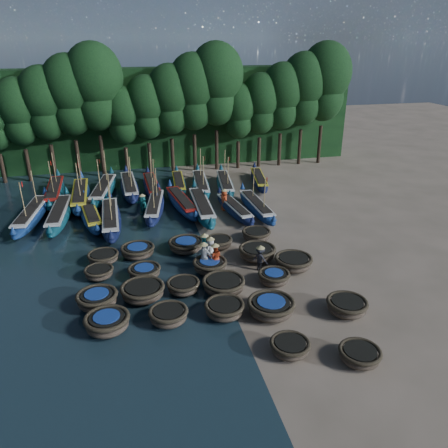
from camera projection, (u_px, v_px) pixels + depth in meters
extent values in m
plane|color=gray|center=(211.00, 260.00, 27.16)|extent=(120.00, 120.00, 0.00)
cube|color=black|center=(166.00, 117.00, 46.23)|extent=(40.00, 3.00, 10.00)
ellipsoid|color=brown|center=(290.00, 348.00, 19.04)|extent=(2.07, 2.07, 0.58)
torus|color=#372F20|center=(290.00, 343.00, 18.93)|extent=(1.79, 1.79, 0.17)
cylinder|color=black|center=(290.00, 343.00, 18.92)|extent=(1.36, 1.36, 0.05)
ellipsoid|color=brown|center=(359.00, 356.00, 18.55)|extent=(1.84, 1.84, 0.58)
torus|color=#372F20|center=(360.00, 351.00, 18.44)|extent=(1.83, 1.83, 0.18)
cylinder|color=black|center=(360.00, 350.00, 18.43)|extent=(1.39, 1.39, 0.05)
ellipsoid|color=brown|center=(107.00, 324.00, 20.46)|extent=(2.32, 2.32, 0.76)
torus|color=#372F20|center=(107.00, 318.00, 20.32)|extent=(2.17, 2.17, 0.23)
cylinder|color=black|center=(107.00, 317.00, 20.31)|extent=(1.63, 1.63, 0.07)
cylinder|color=navy|center=(106.00, 316.00, 20.29)|extent=(1.25, 1.25, 0.05)
ellipsoid|color=brown|center=(169.00, 317.00, 21.09)|extent=(2.28, 2.28, 0.67)
torus|color=#372F20|center=(168.00, 311.00, 20.96)|extent=(1.94, 1.94, 0.20)
cylinder|color=black|center=(168.00, 311.00, 20.95)|extent=(1.46, 1.46, 0.06)
ellipsoid|color=brown|center=(224.00, 310.00, 21.59)|extent=(2.11, 2.11, 0.67)
torus|color=#372F20|center=(224.00, 305.00, 21.46)|extent=(2.02, 2.02, 0.20)
cylinder|color=black|center=(224.00, 304.00, 21.45)|extent=(1.52, 1.52, 0.06)
ellipsoid|color=brown|center=(271.00, 309.00, 21.67)|extent=(2.85, 2.85, 0.74)
torus|color=#372F20|center=(271.00, 303.00, 21.53)|extent=(2.41, 2.41, 0.22)
cylinder|color=black|center=(271.00, 302.00, 21.52)|extent=(1.83, 1.83, 0.07)
cylinder|color=navy|center=(271.00, 301.00, 21.50)|extent=(1.41, 1.41, 0.04)
ellipsoid|color=brown|center=(347.00, 307.00, 21.82)|extent=(2.21, 2.21, 0.68)
torus|color=#372F20|center=(347.00, 302.00, 21.69)|extent=(2.08, 2.08, 0.21)
cylinder|color=black|center=(347.00, 301.00, 21.68)|extent=(1.57, 1.57, 0.06)
ellipsoid|color=brown|center=(97.00, 301.00, 22.30)|extent=(2.18, 2.18, 0.74)
torus|color=#372F20|center=(97.00, 295.00, 22.17)|extent=(2.14, 2.14, 0.22)
cylinder|color=black|center=(97.00, 294.00, 22.15)|extent=(1.60, 1.60, 0.07)
cylinder|color=navy|center=(96.00, 294.00, 22.13)|extent=(1.23, 1.23, 0.04)
ellipsoid|color=brown|center=(143.00, 293.00, 23.03)|extent=(2.70, 2.70, 0.72)
torus|color=#372F20|center=(142.00, 287.00, 22.89)|extent=(2.36, 2.36, 0.22)
cylinder|color=black|center=(142.00, 287.00, 22.88)|extent=(1.79, 1.79, 0.07)
ellipsoid|color=brown|center=(183.00, 288.00, 23.61)|extent=(1.86, 1.86, 0.63)
torus|color=#372F20|center=(183.00, 283.00, 23.49)|extent=(1.82, 1.82, 0.19)
cylinder|color=black|center=(183.00, 282.00, 23.48)|extent=(1.37, 1.37, 0.06)
ellipsoid|color=brown|center=(224.00, 286.00, 23.68)|extent=(2.41, 2.41, 0.69)
torus|color=#372F20|center=(224.00, 281.00, 23.55)|extent=(2.35, 2.35, 0.21)
cylinder|color=black|center=(224.00, 280.00, 23.54)|extent=(1.79, 1.79, 0.06)
ellipsoid|color=brown|center=(274.00, 278.00, 24.49)|extent=(1.68, 1.68, 0.64)
torus|color=#372F20|center=(274.00, 274.00, 24.37)|extent=(1.82, 1.82, 0.19)
cylinder|color=black|center=(274.00, 273.00, 24.36)|extent=(1.37, 1.37, 0.06)
cylinder|color=navy|center=(274.00, 273.00, 24.34)|extent=(1.05, 1.05, 0.04)
ellipsoid|color=brown|center=(99.00, 274.00, 25.06)|extent=(1.66, 1.66, 0.57)
torus|color=#372F20|center=(99.00, 270.00, 24.95)|extent=(1.69, 1.69, 0.17)
cylinder|color=black|center=(99.00, 269.00, 24.94)|extent=(1.27, 1.27, 0.05)
ellipsoid|color=brown|center=(145.00, 273.00, 25.08)|extent=(2.05, 2.05, 0.62)
torus|color=#372F20|center=(144.00, 269.00, 24.96)|extent=(1.91, 1.91, 0.19)
cylinder|color=black|center=(144.00, 268.00, 24.95)|extent=(1.44, 1.44, 0.06)
cylinder|color=navy|center=(144.00, 267.00, 24.93)|extent=(1.11, 1.11, 0.04)
ellipsoid|color=brown|center=(210.00, 267.00, 25.65)|extent=(2.38, 2.38, 0.70)
torus|color=#372F20|center=(210.00, 262.00, 25.52)|extent=(2.04, 2.04, 0.21)
cylinder|color=black|center=(210.00, 261.00, 25.50)|extent=(1.53, 1.53, 0.06)
cylinder|color=navy|center=(210.00, 261.00, 25.49)|extent=(1.18, 1.18, 0.04)
ellipsoid|color=brown|center=(257.00, 254.00, 27.15)|extent=(2.72, 2.72, 0.75)
torus|color=#372F20|center=(257.00, 249.00, 27.01)|extent=(2.34, 2.34, 0.23)
cylinder|color=black|center=(257.00, 248.00, 26.99)|extent=(1.77, 1.77, 0.07)
ellipsoid|color=brown|center=(293.00, 264.00, 26.01)|extent=(2.22, 2.22, 0.72)
torus|color=#372F20|center=(294.00, 259.00, 25.88)|extent=(2.29, 2.29, 0.22)
cylinder|color=black|center=(294.00, 258.00, 25.86)|extent=(1.73, 1.73, 0.07)
ellipsoid|color=brown|center=(103.00, 258.00, 26.77)|extent=(1.80, 1.80, 0.59)
torus|color=#372F20|center=(103.00, 254.00, 26.66)|extent=(1.91, 1.91, 0.18)
cylinder|color=black|center=(103.00, 254.00, 26.65)|extent=(1.45, 1.45, 0.05)
ellipsoid|color=brown|center=(138.00, 252.00, 27.49)|extent=(2.46, 2.46, 0.65)
torus|color=#372F20|center=(137.00, 248.00, 27.37)|extent=(2.15, 2.15, 0.20)
cylinder|color=black|center=(137.00, 247.00, 27.35)|extent=(1.64, 1.64, 0.06)
cylinder|color=navy|center=(137.00, 247.00, 27.34)|extent=(1.26, 1.26, 0.04)
ellipsoid|color=brown|center=(186.00, 246.00, 28.21)|extent=(2.47, 2.47, 0.69)
torus|color=#372F20|center=(186.00, 242.00, 28.08)|extent=(2.31, 2.31, 0.21)
cylinder|color=black|center=(186.00, 241.00, 28.07)|extent=(1.76, 1.76, 0.06)
cylinder|color=navy|center=(186.00, 241.00, 28.05)|extent=(1.35, 1.35, 0.04)
ellipsoid|color=brown|center=(219.00, 244.00, 28.65)|extent=(2.17, 2.17, 0.62)
torus|color=#372F20|center=(219.00, 240.00, 28.54)|extent=(1.81, 1.81, 0.19)
cylinder|color=black|center=(219.00, 239.00, 28.52)|extent=(1.36, 1.36, 0.06)
ellipsoid|color=brown|center=(256.00, 236.00, 29.75)|extent=(2.12, 2.12, 0.65)
torus|color=#372F20|center=(256.00, 232.00, 29.63)|extent=(1.99, 1.99, 0.20)
cylinder|color=black|center=(256.00, 231.00, 29.61)|extent=(1.50, 1.50, 0.06)
ellipsoid|color=navy|center=(32.00, 216.00, 32.57)|extent=(2.43, 8.47, 1.04)
cone|color=navy|center=(45.00, 190.00, 36.02)|extent=(0.46, 0.46, 0.63)
cone|color=navy|center=(13.00, 230.00, 28.61)|extent=(0.46, 0.46, 0.52)
cube|color=silver|center=(31.00, 210.00, 32.40)|extent=(1.82, 6.55, 0.13)
cube|color=black|center=(31.00, 209.00, 32.37)|extent=(1.44, 5.69, 0.10)
cylinder|color=#997F4C|center=(34.00, 189.00, 33.07)|extent=(0.07, 0.25, 2.92)
cylinder|color=#997F4C|center=(23.00, 202.00, 30.50)|extent=(0.07, 0.25, 2.92)
plane|color=red|center=(22.00, 184.00, 30.01)|extent=(0.00, 0.37, 0.37)
ellipsoid|color=#0F4C57|center=(60.00, 215.00, 32.75)|extent=(1.82, 8.30, 1.03)
cone|color=#0F4C57|center=(66.00, 190.00, 36.12)|extent=(0.45, 0.45, 0.62)
cone|color=#0F4C57|center=(49.00, 229.00, 28.87)|extent=(0.45, 0.45, 0.52)
cube|color=silver|center=(59.00, 210.00, 32.58)|extent=(1.34, 6.43, 0.12)
cube|color=black|center=(59.00, 208.00, 32.55)|extent=(1.03, 5.60, 0.10)
ellipsoid|color=navy|center=(91.00, 215.00, 32.76)|extent=(2.64, 7.66, 0.94)
cone|color=navy|center=(84.00, 193.00, 35.63)|extent=(0.41, 0.41, 0.57)
cone|color=navy|center=(97.00, 226.00, 29.43)|extent=(0.41, 0.41, 0.47)
cube|color=gold|center=(90.00, 211.00, 32.61)|extent=(1.98, 5.93, 0.11)
cube|color=black|center=(90.00, 210.00, 32.58)|extent=(1.60, 5.14, 0.09)
ellipsoid|color=#10183C|center=(111.00, 219.00, 31.94)|extent=(1.67, 8.39, 1.05)
cone|color=#10183C|center=(109.00, 193.00, 35.30)|extent=(0.46, 0.46, 0.63)
cone|color=#10183C|center=(111.00, 234.00, 28.06)|extent=(0.46, 0.46, 0.52)
cube|color=silver|center=(110.00, 214.00, 31.77)|extent=(1.23, 6.50, 0.13)
cube|color=black|center=(110.00, 213.00, 31.73)|extent=(0.93, 5.66, 0.10)
cylinder|color=#997F4C|center=(110.00, 192.00, 32.42)|extent=(0.07, 0.25, 2.93)
cylinder|color=#997F4C|center=(110.00, 205.00, 29.91)|extent=(0.07, 0.25, 2.93)
plane|color=red|center=(111.00, 187.00, 29.44)|extent=(0.00, 0.37, 0.37)
ellipsoid|color=#10183C|center=(155.00, 208.00, 34.27)|extent=(2.65, 7.82, 0.96)
cone|color=#10183C|center=(158.00, 185.00, 37.46)|extent=(0.42, 0.42, 0.58)
cone|color=#10183C|center=(150.00, 219.00, 30.60)|extent=(0.42, 0.42, 0.48)
cube|color=silver|center=(155.00, 203.00, 34.11)|extent=(1.99, 6.05, 0.12)
cube|color=black|center=(155.00, 202.00, 34.08)|extent=(1.61, 5.25, 0.10)
cylinder|color=#997F4C|center=(156.00, 184.00, 34.73)|extent=(0.07, 0.23, 2.69)
cylinder|color=#997F4C|center=(153.00, 195.00, 32.34)|extent=(0.07, 0.23, 2.69)
plane|color=red|center=(154.00, 180.00, 31.89)|extent=(0.00, 0.34, 0.34)
ellipsoid|color=navy|center=(182.00, 203.00, 35.15)|extent=(2.43, 7.92, 0.98)
cone|color=navy|center=(170.00, 182.00, 38.17)|extent=(0.43, 0.43, 0.59)
cone|color=navy|center=(196.00, 213.00, 31.65)|extent=(0.43, 0.43, 0.49)
cube|color=#A51914|center=(181.00, 198.00, 34.99)|extent=(1.82, 6.13, 0.12)
cube|color=black|center=(181.00, 197.00, 34.96)|extent=(1.46, 5.32, 0.10)
ellipsoid|color=#0F4C57|center=(202.00, 207.00, 34.12)|extent=(1.80, 8.69, 1.08)
cone|color=#0F4C57|center=(194.00, 183.00, 37.64)|extent=(0.48, 0.48, 0.65)
cone|color=#0F4C57|center=(211.00, 220.00, 30.06)|extent=(0.48, 0.48, 0.54)
cube|color=silver|center=(202.00, 202.00, 33.94)|extent=(1.33, 6.73, 0.13)
cube|color=black|center=(202.00, 201.00, 33.91)|extent=(1.01, 5.86, 0.11)
ellipsoid|color=#10183C|center=(234.00, 209.00, 34.01)|extent=(2.14, 7.16, 0.88)
cone|color=#10183C|center=(219.00, 189.00, 36.75)|extent=(0.39, 0.39, 0.53)
cone|color=#10183C|center=(252.00, 219.00, 30.84)|extent=(0.39, 0.39, 0.44)
cube|color=silver|center=(234.00, 205.00, 33.87)|extent=(1.60, 5.54, 0.11)
cube|color=black|center=(234.00, 204.00, 33.84)|extent=(1.28, 4.81, 0.09)
ellipsoid|color=navy|center=(256.00, 207.00, 34.36)|extent=(1.65, 7.64, 0.95)
cone|color=navy|center=(242.00, 186.00, 37.40)|extent=(0.42, 0.42, 0.57)
cone|color=navy|center=(274.00, 218.00, 30.85)|extent=(0.42, 0.42, 0.47)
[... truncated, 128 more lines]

